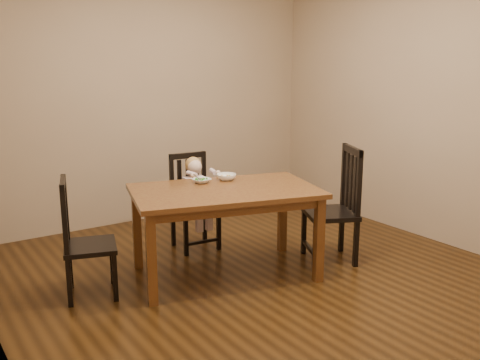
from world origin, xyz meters
TOP-DOWN VIEW (x-y plane):
  - room at (0.00, 0.00)m, footprint 4.01×4.01m
  - dining_table at (-0.20, 0.14)m, footprint 1.67×1.26m
  - chair_child at (-0.08, 0.90)m, footprint 0.42×0.41m
  - chair_left at (-1.31, 0.40)m, footprint 0.48×0.49m
  - chair_right at (0.80, -0.11)m, footprint 0.57×0.58m
  - toddler at (-0.09, 0.85)m, footprint 0.29×0.35m
  - bowl_peas at (-0.26, 0.43)m, footprint 0.17×0.17m
  - bowl_veg at (-0.02, 0.40)m, footprint 0.21×0.21m
  - fork at (-0.30, 0.42)m, footprint 0.03×0.12m

SIDE VIEW (x-z plane):
  - chair_child at x=-0.08m, z-range -0.02..0.88m
  - chair_left at x=-1.31m, z-range -0.02..0.90m
  - chair_right at x=0.80m, z-range -0.02..1.01m
  - toddler at x=-0.09m, z-range 0.32..0.77m
  - dining_table at x=-0.20m, z-range 0.29..1.03m
  - bowl_peas at x=-0.26m, z-range 0.74..0.78m
  - bowl_veg at x=-0.02m, z-range 0.74..0.80m
  - fork at x=-0.30m, z-range 0.77..0.81m
  - room at x=0.00m, z-range 0.00..2.71m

